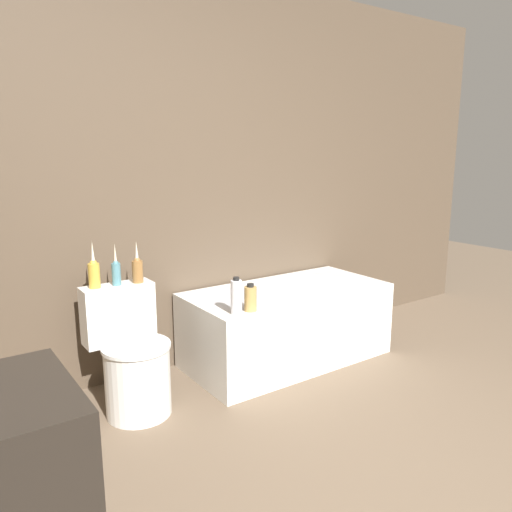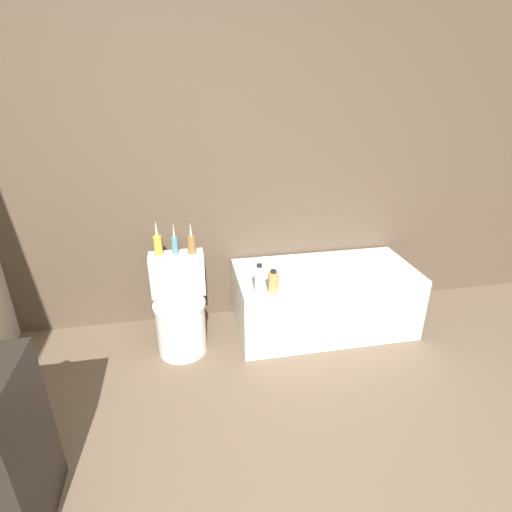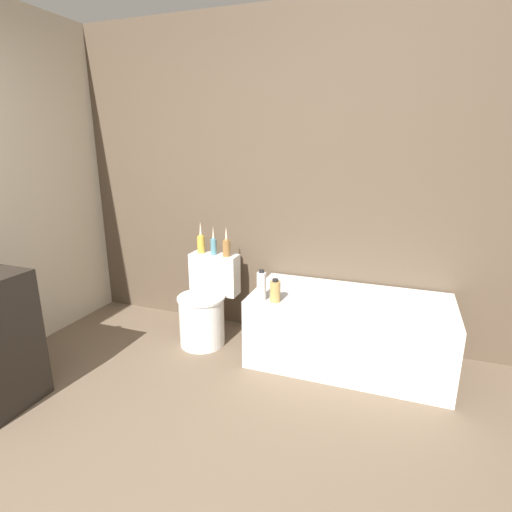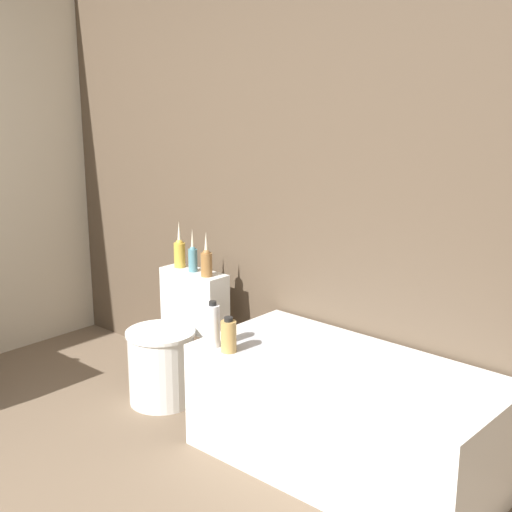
{
  "view_description": "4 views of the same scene",
  "coord_description": "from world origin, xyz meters",
  "px_view_note": "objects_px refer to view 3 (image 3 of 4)",
  "views": [
    {
      "loc": [
        -1.32,
        -0.68,
        1.47
      ],
      "look_at": [
        0.41,
        1.78,
        0.83
      ],
      "focal_mm": 35.0,
      "sensor_mm": 36.0,
      "label": 1
    },
    {
      "loc": [
        -0.29,
        -0.75,
        1.92
      ],
      "look_at": [
        0.19,
        1.76,
        0.78
      ],
      "focal_mm": 28.0,
      "sensor_mm": 36.0,
      "label": 2
    },
    {
      "loc": [
        1.07,
        -0.82,
        1.61
      ],
      "look_at": [
        0.12,
        1.78,
        0.82
      ],
      "focal_mm": 28.0,
      "sensor_mm": 36.0,
      "label": 3
    },
    {
      "loc": [
        2.47,
        -0.54,
        1.8
      ],
      "look_at": [
        0.33,
        1.84,
        0.96
      ],
      "focal_mm": 50.0,
      "sensor_mm": 36.0,
      "label": 4
    }
  ],
  "objects_px": {
    "bathtub": "(348,330)",
    "vase_bronze": "(226,246)",
    "vase_silver": "(214,245)",
    "shampoo_bottle_short": "(275,291)",
    "vase_gold": "(201,242)",
    "toilet": "(206,307)",
    "shampoo_bottle_tall": "(261,286)"
  },
  "relations": [
    {
      "from": "bathtub",
      "to": "vase_bronze",
      "type": "bearing_deg",
      "value": 172.98
    },
    {
      "from": "vase_silver",
      "to": "shampoo_bottle_short",
      "type": "distance_m",
      "value": 0.8
    },
    {
      "from": "bathtub",
      "to": "shampoo_bottle_short",
      "type": "height_order",
      "value": "shampoo_bottle_short"
    },
    {
      "from": "vase_gold",
      "to": "toilet",
      "type": "bearing_deg",
      "value": -57.3
    },
    {
      "from": "vase_bronze",
      "to": "shampoo_bottle_short",
      "type": "relative_size",
      "value": 1.47
    },
    {
      "from": "toilet",
      "to": "vase_gold",
      "type": "relative_size",
      "value": 2.59
    },
    {
      "from": "toilet",
      "to": "vase_bronze",
      "type": "xyz_separation_m",
      "value": [
        0.12,
        0.17,
        0.48
      ]
    },
    {
      "from": "bathtub",
      "to": "toilet",
      "type": "height_order",
      "value": "toilet"
    },
    {
      "from": "bathtub",
      "to": "shampoo_bottle_tall",
      "type": "xyz_separation_m",
      "value": [
        -0.59,
        -0.26,
        0.36
      ]
    },
    {
      "from": "vase_gold",
      "to": "vase_silver",
      "type": "bearing_deg",
      "value": -6.15
    },
    {
      "from": "bathtub",
      "to": "vase_bronze",
      "type": "distance_m",
      "value": 1.17
    },
    {
      "from": "shampoo_bottle_tall",
      "to": "shampoo_bottle_short",
      "type": "height_order",
      "value": "shampoo_bottle_tall"
    },
    {
      "from": "shampoo_bottle_short",
      "to": "vase_bronze",
      "type": "bearing_deg",
      "value": 144.39
    },
    {
      "from": "shampoo_bottle_short",
      "to": "shampoo_bottle_tall",
      "type": "bearing_deg",
      "value": -179.16
    },
    {
      "from": "bathtub",
      "to": "vase_bronze",
      "type": "relative_size",
      "value": 5.74
    },
    {
      "from": "toilet",
      "to": "vase_bronze",
      "type": "height_order",
      "value": "vase_bronze"
    },
    {
      "from": "vase_bronze",
      "to": "shampoo_bottle_tall",
      "type": "height_order",
      "value": "vase_bronze"
    },
    {
      "from": "toilet",
      "to": "shampoo_bottle_short",
      "type": "distance_m",
      "value": 0.77
    },
    {
      "from": "vase_bronze",
      "to": "bathtub",
      "type": "bearing_deg",
      "value": -7.02
    },
    {
      "from": "shampoo_bottle_tall",
      "to": "shampoo_bottle_short",
      "type": "relative_size",
      "value": 1.32
    },
    {
      "from": "toilet",
      "to": "bathtub",
      "type": "bearing_deg",
      "value": 1.89
    },
    {
      "from": "bathtub",
      "to": "vase_bronze",
      "type": "xyz_separation_m",
      "value": [
        -1.04,
        0.13,
        0.52
      ]
    },
    {
      "from": "bathtub",
      "to": "vase_gold",
      "type": "relative_size",
      "value": 5.28
    },
    {
      "from": "bathtub",
      "to": "vase_gold",
      "type": "bearing_deg",
      "value": 173.11
    },
    {
      "from": "toilet",
      "to": "vase_silver",
      "type": "distance_m",
      "value": 0.51
    },
    {
      "from": "bathtub",
      "to": "vase_gold",
      "type": "height_order",
      "value": "vase_gold"
    },
    {
      "from": "toilet",
      "to": "vase_gold",
      "type": "xyz_separation_m",
      "value": [
        -0.12,
        0.19,
        0.49
      ]
    },
    {
      "from": "vase_gold",
      "to": "shampoo_bottle_short",
      "type": "xyz_separation_m",
      "value": [
        0.79,
        -0.42,
        -0.19
      ]
    },
    {
      "from": "shampoo_bottle_tall",
      "to": "shampoo_bottle_short",
      "type": "xyz_separation_m",
      "value": [
        0.1,
        0.0,
        -0.03
      ]
    },
    {
      "from": "vase_silver",
      "to": "vase_bronze",
      "type": "relative_size",
      "value": 0.99
    },
    {
      "from": "vase_gold",
      "to": "shampoo_bottle_short",
      "type": "height_order",
      "value": "vase_gold"
    },
    {
      "from": "bathtub",
      "to": "toilet",
      "type": "bearing_deg",
      "value": -178.11
    }
  ]
}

